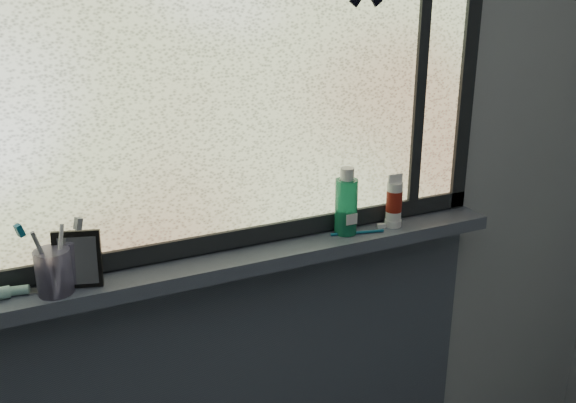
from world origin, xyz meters
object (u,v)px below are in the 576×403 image
Objects in this scene: toothbrush_cup at (54,272)px; cream_tube at (394,199)px; vanity_mirror at (78,259)px; mouthwash_bottle at (346,201)px.

cream_tube is at bearing 0.89° from toothbrush_cup.
vanity_mirror reaches higher than toothbrush_cup.
mouthwash_bottle is 0.16m from cream_tube.
mouthwash_bottle reaches higher than cream_tube.
toothbrush_cup is 0.97m from cream_tube.
vanity_mirror is 0.85× the size of mouthwash_bottle.
mouthwash_bottle reaches higher than vanity_mirror.
vanity_mirror is 0.76m from mouthwash_bottle.
toothbrush_cup is 0.82m from mouthwash_bottle.
toothbrush_cup is at bearing -148.09° from vanity_mirror.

